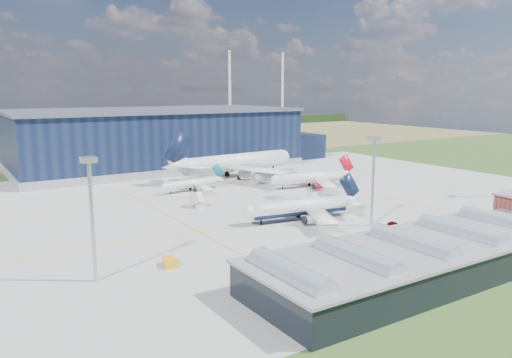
# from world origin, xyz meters

# --- Properties ---
(ground) EXTENTS (600.00, 600.00, 0.00)m
(ground) POSITION_xyz_m (0.00, 0.00, 0.00)
(ground) COLOR #2F4F1D
(ground) RESTS_ON ground
(apron) EXTENTS (220.00, 160.00, 0.08)m
(apron) POSITION_xyz_m (0.00, 10.00, 0.03)
(apron) COLOR #ADADA8
(apron) RESTS_ON ground
(farmland) EXTENTS (600.00, 220.00, 0.01)m
(farmland) POSITION_xyz_m (0.00, 220.00, 0.00)
(farmland) COLOR olive
(farmland) RESTS_ON ground
(treeline) EXTENTS (600.00, 8.00, 8.00)m
(treeline) POSITION_xyz_m (0.00, 300.00, 4.00)
(treeline) COLOR black
(treeline) RESTS_ON ground
(hangar) EXTENTS (145.00, 62.00, 26.10)m
(hangar) POSITION_xyz_m (2.81, 94.80, 11.62)
(hangar) COLOR #0F1833
(hangar) RESTS_ON ground
(glass_concourse) EXTENTS (78.00, 23.00, 8.60)m
(glass_concourse) POSITION_xyz_m (-6.45, -60.00, 3.69)
(glass_concourse) COLOR black
(glass_concourse) RESTS_ON ground
(light_mast_west) EXTENTS (2.60, 2.60, 23.00)m
(light_mast_west) POSITION_xyz_m (-60.00, -30.00, 15.43)
(light_mast_west) COLOR #B0B3B8
(light_mast_west) RESTS_ON ground
(light_mast_center) EXTENTS (2.60, 2.60, 23.00)m
(light_mast_center) POSITION_xyz_m (10.00, -30.00, 15.43)
(light_mast_center) COLOR #B0B3B8
(light_mast_center) RESTS_ON ground
(airliner_navy) EXTENTS (40.77, 40.12, 11.66)m
(airliner_navy) POSITION_xyz_m (-2.30, -15.73, 5.83)
(airliner_navy) COLOR white
(airliner_navy) RESTS_ON ground
(airliner_red) EXTENTS (39.55, 38.96, 11.11)m
(airliner_red) POSITION_xyz_m (28.70, 18.57, 5.56)
(airliner_red) COLOR white
(airliner_red) RESTS_ON ground
(airliner_widebody) EXTENTS (65.19, 64.01, 19.52)m
(airliner_widebody) POSITION_xyz_m (16.90, 50.03, 9.76)
(airliner_widebody) COLOR white
(airliner_widebody) RESTS_ON ground
(airliner_regional) EXTENTS (28.91, 28.43, 8.41)m
(airliner_regional) POSITION_xyz_m (-10.01, 35.34, 4.20)
(airliner_regional) COLOR white
(airliner_regional) RESTS_ON ground
(gse_tug_a) EXTENTS (3.24, 4.40, 1.65)m
(gse_tug_a) POSITION_xyz_m (-45.43, -29.94, 0.83)
(gse_tug_a) COLOR gold
(gse_tug_a) RESTS_ON ground
(gse_tug_b) EXTENTS (2.65, 3.60, 1.44)m
(gse_tug_b) POSITION_xyz_m (-7.30, -43.46, 0.72)
(gse_tug_b) COLOR gold
(gse_tug_b) RESTS_ON ground
(gse_van_a) EXTENTS (6.22, 4.07, 2.50)m
(gse_van_a) POSITION_xyz_m (-30.40, -40.14, 1.25)
(gse_van_a) COLOR silver
(gse_van_a) RESTS_ON ground
(gse_cart_a) EXTENTS (2.61, 3.17, 1.18)m
(gse_cart_a) POSITION_xyz_m (14.41, 5.22, 0.59)
(gse_cart_a) COLOR silver
(gse_cart_a) RESTS_ON ground
(gse_van_b) EXTENTS (4.78, 3.92, 2.00)m
(gse_van_b) POSITION_xyz_m (40.57, 22.44, 1.00)
(gse_van_b) COLOR silver
(gse_van_b) RESTS_ON ground
(gse_tug_c) EXTENTS (2.87, 3.73, 1.44)m
(gse_tug_c) POSITION_xyz_m (-13.56, 25.36, 0.72)
(gse_tug_c) COLOR gold
(gse_tug_c) RESTS_ON ground
(gse_cart_b) EXTENTS (3.30, 2.63, 1.25)m
(gse_cart_b) POSITION_xyz_m (20.24, 6.21, 0.63)
(gse_cart_b) COLOR silver
(gse_cart_b) RESTS_ON ground
(airstair) EXTENTS (2.67, 5.10, 3.11)m
(airstair) POSITION_xyz_m (-18.94, 12.96, 1.56)
(airstair) COLOR silver
(airstair) RESTS_ON ground
(car_a) EXTENTS (3.40, 1.69, 1.11)m
(car_a) POSITION_xyz_m (15.01, -32.57, 0.56)
(car_a) COLOR #99999E
(car_a) RESTS_ON ground
(car_b) EXTENTS (4.31, 2.34, 1.35)m
(car_b) POSITION_xyz_m (56.82, -38.59, 0.67)
(car_b) COLOR #99999E
(car_b) RESTS_ON ground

